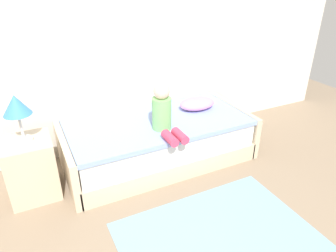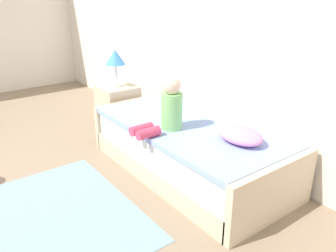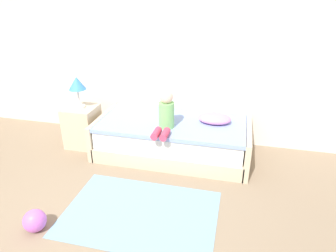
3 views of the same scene
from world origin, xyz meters
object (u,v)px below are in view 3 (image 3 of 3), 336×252
at_px(table_lamp, 77,85).
at_px(bed, 172,138).
at_px(nightstand, 83,126).
at_px(child_figure, 166,114).
at_px(toy_ball, 35,221).
at_px(pillow, 215,118).

bearing_deg(table_lamp, bed, 1.51).
xyz_separation_m(nightstand, table_lamp, (0.00, 0.00, 0.64)).
bearing_deg(child_figure, toy_ball, -121.30).
relative_size(pillow, toy_ball, 1.97).
height_order(bed, pillow, pillow).
height_order(bed, table_lamp, table_lamp).
distance_m(nightstand, child_figure, 1.39).
bearing_deg(nightstand, child_figure, -8.36).
relative_size(table_lamp, toy_ball, 2.02).
distance_m(bed, table_lamp, 1.52).
distance_m(table_lamp, toy_ball, 1.95).
bearing_deg(table_lamp, toy_ball, -77.61).
bearing_deg(bed, pillow, 10.15).
distance_m(table_lamp, child_figure, 1.35).
bearing_deg(bed, toy_ball, -118.83).
relative_size(nightstand, pillow, 1.36).
relative_size(nightstand, child_figure, 1.18).
xyz_separation_m(child_figure, toy_ball, (-0.93, -1.53, -0.59)).
height_order(nightstand, child_figure, child_figure).
bearing_deg(toy_ball, child_figure, 58.70).
relative_size(table_lamp, child_figure, 0.88).
relative_size(bed, pillow, 4.80).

